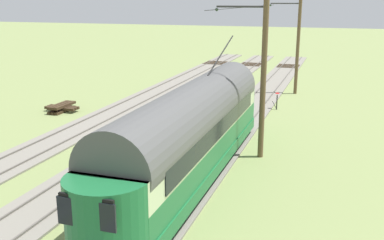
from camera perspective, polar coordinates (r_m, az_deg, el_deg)
ground_plane at (r=26.91m, az=-5.43°, el=-1.89°), size 220.00×220.00×0.00m
track_streetcar_siding at (r=25.75m, az=4.12°, el=-2.52°), size 2.80×80.00×0.18m
track_adjacent_siding at (r=27.16m, az=-5.16°, el=-1.60°), size 2.80×80.00×0.18m
track_third_siding at (r=29.22m, az=-13.33°, el=-0.75°), size 2.80×80.00×0.18m
vintage_streetcar at (r=19.82m, az=0.06°, el=-1.23°), size 2.65×17.83×5.66m
catenary_pole_foreground at (r=38.92m, az=13.22°, el=9.22°), size 2.65×0.28×7.89m
catenary_pole_mid_near at (r=22.39m, az=8.91°, el=5.33°), size 2.65×0.28×7.89m
overhead_wire_run at (r=31.33m, az=7.83°, el=14.10°), size 2.44×20.80×0.18m
switch_stand at (r=33.32m, az=10.72°, el=2.48°), size 0.50×0.30×1.24m
spare_tie_stack at (r=33.66m, az=-16.21°, el=1.52°), size 2.40×2.40×0.54m
track_end_bumper at (r=37.77m, az=1.94°, el=3.76°), size 1.80×0.60×0.80m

